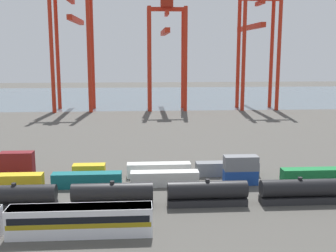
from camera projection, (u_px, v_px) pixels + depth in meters
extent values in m
plane|color=#4C4944|center=(135.00, 139.00, 114.78)|extent=(420.00, 420.00, 0.00)
cube|color=slate|center=(137.00, 96.00, 221.34)|extent=(400.00, 110.00, 0.01)
cube|color=silver|center=(81.00, 221.00, 54.32)|extent=(18.60, 3.10, 3.90)
cube|color=#9E8414|center=(81.00, 222.00, 54.34)|extent=(18.23, 3.14, 0.64)
cube|color=black|center=(80.00, 216.00, 54.20)|extent=(17.85, 3.13, 0.90)
cube|color=slate|center=(80.00, 208.00, 54.01)|extent=(18.41, 2.85, 0.36)
cube|color=#232326|center=(15.00, 206.00, 63.33)|extent=(12.34, 2.50, 1.10)
cylinder|color=black|center=(14.00, 194.00, 63.00)|extent=(12.34, 2.71, 2.71)
cylinder|color=black|center=(14.00, 184.00, 62.73)|extent=(0.70, 0.70, 0.36)
cube|color=#232326|center=(113.00, 204.00, 64.29)|extent=(12.34, 2.50, 1.10)
cylinder|color=black|center=(112.00, 192.00, 63.95)|extent=(12.34, 2.71, 2.71)
cylinder|color=black|center=(112.00, 182.00, 63.68)|extent=(0.70, 0.70, 0.36)
cube|color=#232326|center=(207.00, 202.00, 65.24)|extent=(12.34, 2.50, 1.10)
cylinder|color=black|center=(207.00, 190.00, 64.91)|extent=(12.34, 2.71, 2.71)
cylinder|color=black|center=(207.00, 180.00, 64.64)|extent=(0.70, 0.70, 0.36)
cube|color=#232326|center=(299.00, 199.00, 66.20)|extent=(12.34, 2.50, 1.10)
cylinder|color=black|center=(300.00, 188.00, 65.87)|extent=(12.34, 2.71, 2.71)
cylinder|color=black|center=(300.00, 178.00, 65.60)|extent=(0.70, 0.70, 0.36)
cube|color=gold|center=(8.00, 182.00, 72.76)|extent=(12.10, 2.44, 2.60)
cube|color=#146066|center=(87.00, 180.00, 73.65)|extent=(12.10, 2.44, 2.60)
cube|color=silver|center=(165.00, 178.00, 74.55)|extent=(12.10, 2.44, 2.60)
cube|color=#1C4299|center=(240.00, 177.00, 75.44)|extent=(6.04, 2.44, 2.60)
cube|color=slate|center=(241.00, 163.00, 74.98)|extent=(6.04, 2.44, 2.60)
cube|color=#197538|center=(314.00, 175.00, 76.33)|extent=(12.10, 2.44, 2.60)
cube|color=maroon|center=(18.00, 172.00, 78.29)|extent=(6.04, 2.44, 2.60)
cube|color=maroon|center=(17.00, 159.00, 77.83)|extent=(6.04, 2.44, 2.60)
cube|color=gold|center=(89.00, 171.00, 79.15)|extent=(6.04, 2.44, 2.60)
cube|color=silver|center=(159.00, 170.00, 80.01)|extent=(12.10, 2.44, 2.60)
cube|color=slate|center=(227.00, 168.00, 80.87)|extent=(12.10, 2.44, 2.60)
cylinder|color=red|center=(52.00, 54.00, 159.33)|extent=(1.50, 1.50, 45.27)
cylinder|color=red|center=(89.00, 54.00, 160.24)|extent=(1.50, 1.50, 45.27)
cylinder|color=red|center=(58.00, 53.00, 170.51)|extent=(1.50, 1.50, 45.27)
cylinder|color=red|center=(92.00, 53.00, 171.42)|extent=(1.50, 1.50, 45.27)
cube|color=red|center=(71.00, 0.00, 161.81)|extent=(1.20, 12.98, 1.60)
cube|color=red|center=(76.00, 20.00, 175.07)|extent=(2.00, 35.20, 2.00)
cylinder|color=red|center=(150.00, 60.00, 163.16)|extent=(1.50, 1.50, 40.59)
cylinder|color=red|center=(185.00, 60.00, 164.08)|extent=(1.50, 1.50, 40.59)
cylinder|color=red|center=(149.00, 59.00, 172.36)|extent=(1.50, 1.50, 40.59)
cylinder|color=red|center=(183.00, 59.00, 173.28)|extent=(1.50, 1.50, 40.59)
cube|color=red|center=(167.00, 9.00, 164.78)|extent=(15.64, 1.20, 1.60)
cube|color=red|center=(167.00, 13.00, 165.07)|extent=(1.20, 10.97, 1.60)
cube|color=red|center=(165.00, 32.00, 178.32)|extent=(2.00, 35.16, 2.00)
cube|color=maroon|center=(167.00, 3.00, 164.36)|extent=(4.80, 4.00, 3.20)
cylinder|color=red|center=(244.00, 54.00, 165.29)|extent=(1.50, 1.50, 44.87)
cylinder|color=red|center=(279.00, 54.00, 166.21)|extent=(1.50, 1.50, 44.87)
cylinder|color=red|center=(238.00, 54.00, 174.34)|extent=(1.50, 1.50, 44.87)
cylinder|color=red|center=(272.00, 54.00, 175.26)|extent=(1.50, 1.50, 44.87)
cube|color=red|center=(260.00, 3.00, 166.75)|extent=(1.20, 10.81, 1.60)
cube|color=red|center=(250.00, 27.00, 182.29)|extent=(2.00, 40.74, 2.00)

